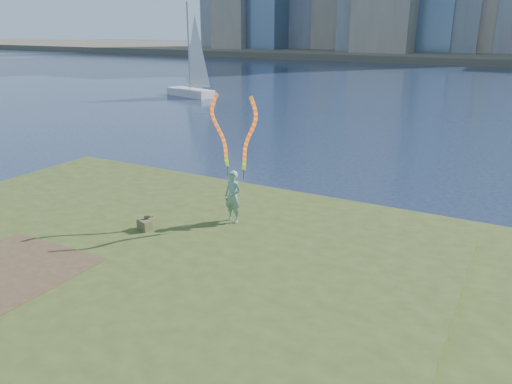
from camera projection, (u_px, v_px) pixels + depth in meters
The scene contains 7 objects.
ground at pixel (173, 266), 13.26m from camera, with size 320.00×320.00×0.00m, color #1A2741.
grassy_knoll at pixel (110, 294), 11.25m from camera, with size 20.00×18.00×0.80m.
dirt_patch at pixel (7, 270), 11.35m from camera, with size 3.20×3.00×0.02m, color #47331E.
far_shore at pixel (492, 56), 91.94m from camera, with size 320.00×40.00×1.20m, color #504B3B.
woman_with_ribbons at pixel (234, 172), 13.71m from camera, with size 1.97×0.48×3.89m.
canvas_bag at pixel (145, 224), 13.55m from camera, with size 0.44×0.49×0.37m.
sailboat at pixel (192, 81), 44.04m from camera, with size 5.29×2.88×7.98m.
Camera 1 is at (7.68, -9.39, 6.11)m, focal length 35.00 mm.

